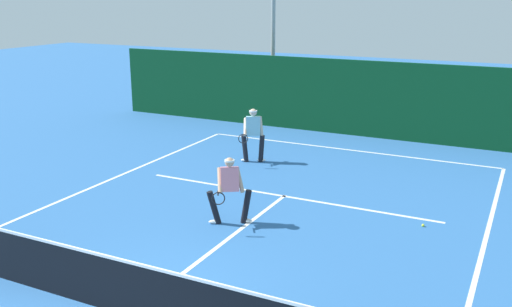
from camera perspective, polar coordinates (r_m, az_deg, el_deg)
name	(u,v)px	position (r m, az deg, el deg)	size (l,w,h in m)	color
court_line_baseline_far	(345,149)	(19.31, 8.92, 0.41)	(9.84, 0.10, 0.01)	white
court_line_service	(284,196)	(14.73, 2.82, -4.28)	(8.02, 0.10, 0.01)	white
court_line_centre	(224,242)	(12.14, -3.18, -8.80)	(0.10, 6.40, 0.01)	white
tennis_net	(125,287)	(9.56, -12.95, -12.92)	(10.79, 0.09, 1.10)	#1E4723
player_near	(230,188)	(12.76, -2.66, -3.46)	(0.94, 1.05, 1.56)	black
player_far	(253,133)	(17.46, -0.30, 2.09)	(0.75, 0.96, 1.68)	black
tennis_ball	(423,225)	(13.39, 16.38, -6.91)	(0.07, 0.07, 0.07)	#D1E033
back_fence_windscreen	(365,99)	(20.97, 10.83, 5.39)	(20.95, 0.12, 2.75)	#093D1E
light_pole	(273,19)	(23.86, 1.73, 13.29)	(0.55, 0.44, 6.45)	#9EA39E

